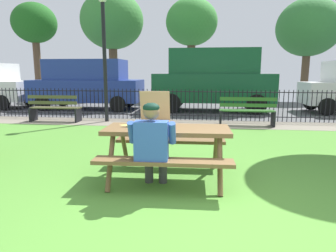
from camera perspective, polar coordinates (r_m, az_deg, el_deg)
ground at (r=4.57m, az=7.53°, el=-9.93°), size 28.00×10.91×0.02m
cobblestone_walkway at (r=9.19m, az=7.39°, el=0.36°), size 28.00×1.40×0.01m
street_asphalt at (r=13.21m, az=7.35°, el=3.36°), size 28.00×6.72×0.01m
picnic_table_foreground at (r=4.35m, az=-0.17°, el=-2.55°), size 1.85×1.54×0.79m
pizza_box_open at (r=4.44m, az=-2.86°, el=1.25°), size 0.46×0.52×0.51m
pizza_slice_on_table at (r=4.55m, az=-7.58°, el=0.23°), size 0.23×0.17×0.02m
adult_at_table at (r=3.87m, az=-2.98°, el=-3.28°), size 0.62×0.60×1.19m
iron_fence_streetside at (r=9.81m, az=7.45°, el=4.07°), size 18.18×0.03×1.02m
park_bench_left at (r=10.17m, az=-20.83°, el=3.12°), size 1.61×0.48×0.85m
park_bench_center at (r=9.07m, az=14.86°, el=2.66°), size 1.61×0.48×0.85m
lamp_post_walkway at (r=9.71m, az=-12.12°, el=14.95°), size 0.28×0.28×3.90m
parked_car_left at (r=13.27m, az=-15.19°, el=7.90°), size 4.63×2.02×2.08m
parked_car_center at (r=12.28m, az=8.62°, el=8.95°), size 4.70×2.08×2.46m
far_tree_left at (r=21.02m, az=-24.17°, el=17.28°), size 2.68×2.68×5.75m
far_tree_midleft at (r=19.05m, az=-10.65°, el=19.07°), size 3.72×3.72×6.26m
far_tree_center at (r=18.20m, az=4.54°, el=18.96°), size 2.97×2.97×5.75m
far_tree_midright at (r=18.96m, az=25.29°, el=16.59°), size 3.48×3.48×5.56m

